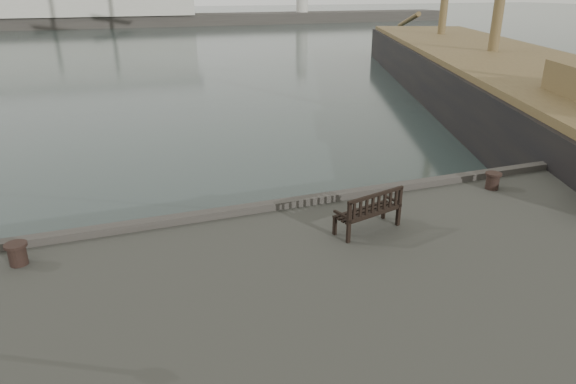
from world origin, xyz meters
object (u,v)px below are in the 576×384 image
at_px(bench, 368,218).
at_px(bollard_right, 493,181).
at_px(tall_ship_main, 488,86).
at_px(bollard_left, 17,254).

xyz_separation_m(bench, bollard_right, (4.45, 1.09, -0.07)).
relative_size(bench, bollard_right, 3.73).
bearing_deg(bench, tall_ship_main, 29.00).
relative_size(bollard_left, tall_ship_main, 0.01).
distance_m(bench, tall_ship_main, 25.04).
height_order(bollard_left, bollard_right, bollard_right).
distance_m(bollard_right, tall_ship_main, 21.18).
bearing_deg(bench, bollard_right, -0.59).
bearing_deg(tall_ship_main, bollard_left, -125.73).
distance_m(bollard_left, bollard_right, 11.71).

